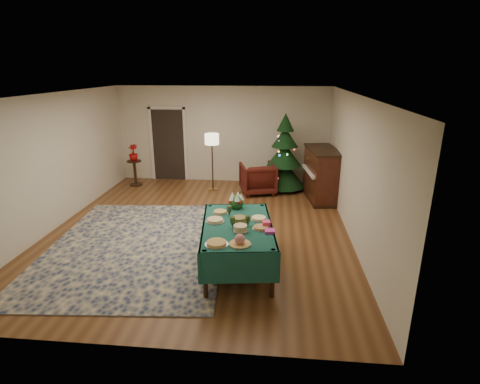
# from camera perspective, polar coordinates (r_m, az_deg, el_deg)

# --- Properties ---
(room_shell) EXTENTS (7.00, 7.00, 7.00)m
(room_shell) POSITION_cam_1_polar(r_m,az_deg,el_deg) (7.41, -6.37, 4.08)
(room_shell) COLOR #593319
(room_shell) RESTS_ON ground
(doorway) EXTENTS (1.08, 0.04, 2.16)m
(doorway) POSITION_cam_1_polar(r_m,az_deg,el_deg) (11.14, -10.85, 7.37)
(doorway) COLOR black
(doorway) RESTS_ON ground
(rug) EXTENTS (3.50, 4.43, 0.02)m
(rug) POSITION_cam_1_polar(r_m,az_deg,el_deg) (7.33, -15.28, -7.83)
(rug) COLOR #132047
(rug) RESTS_ON ground
(buffet_table) EXTENTS (1.39, 2.09, 0.76)m
(buffet_table) POSITION_cam_1_polar(r_m,az_deg,el_deg) (6.12, -0.42, -6.31)
(buffet_table) COLOR black
(buffet_table) RESTS_ON ground
(platter_0) EXTENTS (0.34, 0.34, 0.05)m
(platter_0) POSITION_cam_1_polar(r_m,az_deg,el_deg) (5.41, -3.58, -7.80)
(platter_0) COLOR silver
(platter_0) RESTS_ON buffet_table
(platter_1) EXTENTS (0.32, 0.32, 0.16)m
(platter_1) POSITION_cam_1_polar(r_m,az_deg,el_deg) (5.37, -0.03, -7.40)
(platter_1) COLOR silver
(platter_1) RESTS_ON buffet_table
(platter_2) EXTENTS (0.25, 0.25, 0.10)m
(platter_2) POSITION_cam_1_polar(r_m,az_deg,el_deg) (5.80, 0.05, -5.58)
(platter_2) COLOR silver
(platter_2) RESTS_ON buffet_table
(platter_3) EXTENTS (0.27, 0.27, 0.04)m
(platter_3) POSITION_cam_1_polar(r_m,az_deg,el_deg) (5.91, 3.21, -5.44)
(platter_3) COLOR silver
(platter_3) RESTS_ON buffet_table
(platter_4) EXTENTS (0.31, 0.31, 0.05)m
(platter_4) POSITION_cam_1_polar(r_m,az_deg,el_deg) (6.17, -3.83, -4.32)
(platter_4) COLOR silver
(platter_4) RESTS_ON buffet_table
(platter_5) EXTENTS (0.27, 0.27, 0.07)m
(platter_5) POSITION_cam_1_polar(r_m,az_deg,el_deg) (6.18, -0.14, -4.17)
(platter_5) COLOR silver
(platter_5) RESTS_ON buffet_table
(platter_6) EXTENTS (0.28, 0.28, 0.04)m
(platter_6) POSITION_cam_1_polar(r_m,az_deg,el_deg) (6.26, 2.88, -4.02)
(platter_6) COLOR silver
(platter_6) RESTS_ON buffet_table
(platter_7) EXTENTS (0.26, 0.26, 0.04)m
(platter_7) POSITION_cam_1_polar(r_m,az_deg,el_deg) (6.52, -3.05, -3.07)
(platter_7) COLOR silver
(platter_7) RESTS_ON buffet_table
(goblet_0) EXTENTS (0.08, 0.08, 0.18)m
(goblet_0) POSITION_cam_1_polar(r_m,az_deg,el_deg) (6.38, -1.65, -2.83)
(goblet_0) COLOR #2D471E
(goblet_0) RESTS_ON buffet_table
(goblet_1) EXTENTS (0.08, 0.08, 0.18)m
(goblet_1) POSITION_cam_1_polar(r_m,az_deg,el_deg) (5.97, 1.21, -4.37)
(goblet_1) COLOR #2D471E
(goblet_1) RESTS_ON buffet_table
(goblet_2) EXTENTS (0.08, 0.08, 0.18)m
(goblet_2) POSITION_cam_1_polar(r_m,az_deg,el_deg) (5.92, -1.15, -4.56)
(goblet_2) COLOR #2D471E
(goblet_2) RESTS_ON buffet_table
(napkin_stack) EXTENTS (0.17, 0.17, 0.04)m
(napkin_stack) POSITION_cam_1_polar(r_m,az_deg,el_deg) (5.80, 4.54, -5.94)
(napkin_stack) COLOR #D33AA9
(napkin_stack) RESTS_ON buffet_table
(gift_box) EXTENTS (0.14, 0.14, 0.10)m
(gift_box) POSITION_cam_1_polar(r_m,az_deg,el_deg) (5.96, 4.03, -4.91)
(gift_box) COLOR #FC466F
(gift_box) RESTS_ON buffet_table
(centerpiece) EXTENTS (0.27, 0.28, 0.32)m
(centerpiece) POSITION_cam_1_polar(r_m,az_deg,el_deg) (6.71, -0.60, -1.37)
(centerpiece) COLOR #1E4C1E
(centerpiece) RESTS_ON buffet_table
(armchair) EXTENTS (1.04, 1.00, 0.88)m
(armchair) POSITION_cam_1_polar(r_m,az_deg,el_deg) (9.85, 2.73, 2.30)
(armchair) COLOR #45140E
(armchair) RESTS_ON ground
(floor_lamp) EXTENTS (0.37, 0.37, 1.54)m
(floor_lamp) POSITION_cam_1_polar(r_m,az_deg,el_deg) (9.92, -4.30, 7.52)
(floor_lamp) COLOR #A57F3F
(floor_lamp) RESTS_ON ground
(side_table) EXTENTS (0.40, 0.40, 0.71)m
(side_table) POSITION_cam_1_polar(r_m,az_deg,el_deg) (10.95, -15.69, 2.77)
(side_table) COLOR black
(side_table) RESTS_ON ground
(potted_plant) EXTENTS (0.25, 0.45, 0.25)m
(potted_plant) POSITION_cam_1_polar(r_m,az_deg,el_deg) (10.83, -15.92, 5.27)
(potted_plant) COLOR #A10B0C
(potted_plant) RESTS_ON side_table
(christmas_tree) EXTENTS (1.33, 1.33, 2.06)m
(christmas_tree) POSITION_cam_1_polar(r_m,az_deg,el_deg) (10.08, 6.76, 5.44)
(christmas_tree) COLOR black
(christmas_tree) RESTS_ON ground
(piano) EXTENTS (0.88, 1.57, 1.29)m
(piano) POSITION_cam_1_polar(r_m,az_deg,el_deg) (9.56, 12.32, 2.59)
(piano) COLOR black
(piano) RESTS_ON ground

